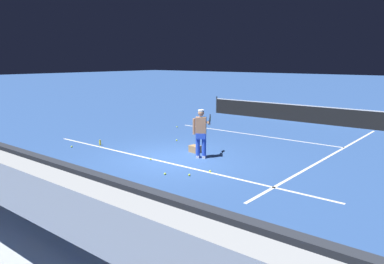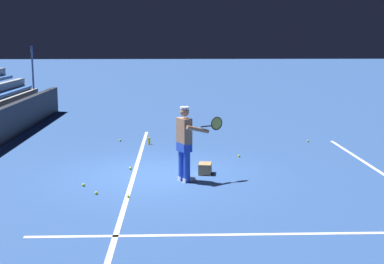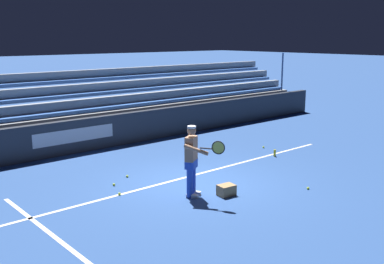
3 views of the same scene
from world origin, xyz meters
TOP-DOWN VIEW (x-y plane):
  - ground_plane at (0.00, 0.00)m, footprint 160.00×160.00m
  - court_baseline_white at (0.00, -0.50)m, footprint 12.00×0.10m
  - back_wall_sponsor_board at (0.01, -4.91)m, footprint 23.32×0.25m
  - bleacher_stand at (0.00, -6.74)m, footprint 22.16×2.40m
  - tennis_player at (0.67, 0.72)m, footprint 0.55×1.07m
  - ball_box_cardboard at (-0.00, 1.21)m, footprint 0.43×0.35m
  - tennis_ball_by_box at (1.04, -1.54)m, footprint 0.07×0.07m
  - tennis_ball_far_right at (1.94, -0.48)m, footprint 0.07×0.07m
  - tennis_ball_near_player at (-0.50, -0.62)m, footprint 0.07×0.07m
  - tennis_ball_on_baseline at (1.68, -1.16)m, footprint 0.07×0.07m
  - tennis_ball_midcourt at (-4.28, -1.25)m, footprint 0.07×0.07m
  - tennis_ball_far_left at (-1.84, 2.25)m, footprint 0.07×0.07m
  - water_bottle at (-3.71, -0.31)m, footprint 0.07×0.07m

SIDE VIEW (x-z plane):
  - ground_plane at x=0.00m, z-range 0.00..0.00m
  - court_baseline_white at x=0.00m, z-range 0.00..0.01m
  - tennis_ball_by_box at x=1.04m, z-range 0.00..0.07m
  - tennis_ball_far_right at x=1.94m, z-range 0.00..0.07m
  - tennis_ball_near_player at x=-0.50m, z-range 0.00..0.07m
  - tennis_ball_on_baseline at x=1.68m, z-range 0.00..0.07m
  - tennis_ball_midcourt at x=-4.28m, z-range 0.00..0.07m
  - tennis_ball_far_left at x=-1.84m, z-range 0.00..0.07m
  - water_bottle at x=-3.71m, z-range 0.00..0.22m
  - ball_box_cardboard at x=0.00m, z-range 0.00..0.26m
  - back_wall_sponsor_board at x=0.01m, z-range 0.00..1.10m
  - bleacher_stand at x=0.00m, z-range -0.75..2.20m
  - tennis_player at x=0.67m, z-range 0.04..1.75m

